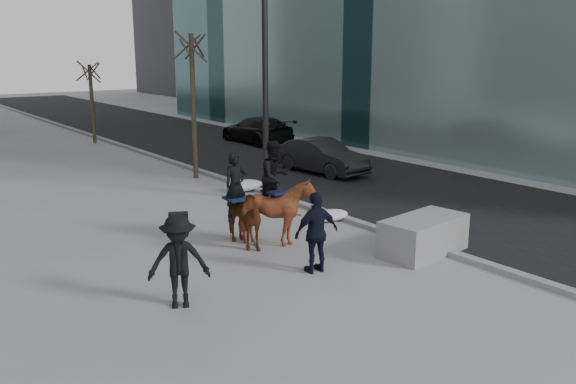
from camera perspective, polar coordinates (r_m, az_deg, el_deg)
ground at (r=13.32m, az=3.10°, el=-7.25°), size 120.00×120.00×0.00m
road at (r=25.10m, az=0.91°, el=2.57°), size 8.00×90.00×0.01m
curb at (r=22.93m, az=-7.07°, el=1.58°), size 0.25×90.00×0.12m
planter at (r=14.53m, az=12.56°, el=-3.99°), size 2.28×1.34×0.87m
car_near at (r=23.39m, az=3.14°, el=3.37°), size 1.76×4.07×1.30m
car_far at (r=30.98m, az=-2.94°, el=5.84°), size 1.90×4.63×1.34m
tree_near at (r=22.40m, az=-8.86°, el=8.55°), size 1.20×1.20×5.77m
tree_far at (r=32.41m, az=-17.88°, el=8.22°), size 1.20×1.20×4.33m
mounted_left at (r=14.62m, az=-4.61°, el=-1.93°), size 0.91×1.80×2.27m
mounted_right at (r=14.65m, az=-0.95°, el=-1.14°), size 1.46×1.62×2.54m
feeder at (r=12.91m, az=2.68°, el=-3.80°), size 1.07×0.92×1.75m
camera_crew at (r=11.36m, az=-10.19°, el=-6.38°), size 1.31×1.09×1.75m
lamppost at (r=18.55m, az=-1.75°, el=14.28°), size 0.25×2.64×9.09m
snow_piles at (r=19.32m, az=-1.80°, el=-0.20°), size 1.41×5.31×0.36m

